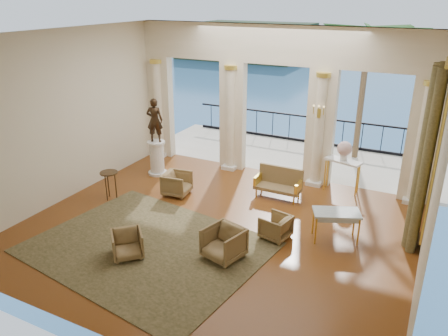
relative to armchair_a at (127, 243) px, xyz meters
The scene contains 23 objects.
floor 2.24m from the armchair_a, 59.19° to the left, with size 9.00×9.00×0.00m, color #4B2B09.
room_walls 2.90m from the armchair_a, 34.77° to the left, with size 9.00×9.00×9.00m.
arcade 6.26m from the armchair_a, 78.77° to the left, with size 9.00×0.56×4.50m.
terrace 7.80m from the armchair_a, 81.61° to the left, with size 10.00×3.60×0.10m, color #BEB29B.
balustrade 9.38m from the armchair_a, 83.03° to the left, with size 9.00×0.06×1.03m.
palm_tree 9.82m from the armchair_a, 69.76° to the left, with size 2.00×2.00×4.50m.
headland 77.55m from the armchair_a, 111.87° to the left, with size 22.00×18.00×6.00m, color black.
sea 62.24m from the armchair_a, 88.95° to the left, with size 160.00×160.00×0.00m, color #215691.
curtain 6.62m from the armchair_a, 32.15° to the left, with size 0.33×1.40×4.09m.
window_frame 6.80m from the armchair_a, 31.28° to the left, with size 0.04×1.60×3.40m, color #E9C74C.
wall_sconce 6.27m from the armchair_a, 64.89° to the left, with size 0.30×0.11×0.33m.
rug 0.59m from the armchair_a, 70.81° to the left, with size 4.97×3.87×0.02m, color #34371B.
armchair_a is the anchor object (origin of this frame).
armchair_b 2.07m from the armchair_a, 25.29° to the left, with size 0.75×0.70×0.77m, color #4B3A20.
armchair_c 3.35m from the armchair_a, 39.94° to the left, with size 0.61×0.57×0.63m, color #4B3A20.
armchair_d 3.22m from the armchair_a, 103.20° to the left, with size 0.70×0.66×0.72m, color #4B3A20.
settee 4.69m from the armchair_a, 66.55° to the left, with size 1.27×0.54×0.84m.
game_table 4.69m from the armchair_a, 35.34° to the left, with size 1.18×0.93×0.71m.
pedestal 4.64m from the armchair_a, 116.90° to the left, with size 0.59×0.59×1.08m.
statue 4.85m from the armchair_a, 116.90° to the left, with size 0.49×0.32×1.34m, color #2F2114.
console_table 6.39m from the armchair_a, 58.45° to the left, with size 1.07×0.65×0.95m.
urn 6.45m from the armchair_a, 58.45° to the left, with size 0.41×0.41×0.55m.
side_table 3.07m from the armchair_a, 136.99° to the left, with size 0.49×0.49×0.79m.
Camera 1 is at (4.34, -8.18, 5.30)m, focal length 35.00 mm.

